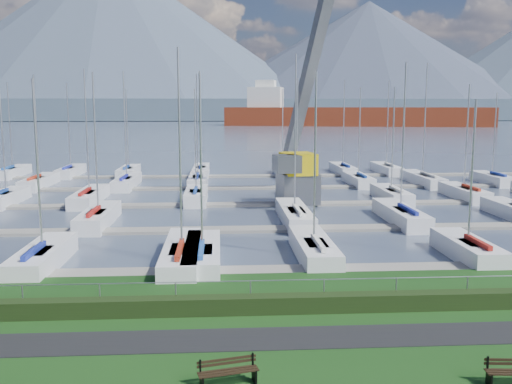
{
  "coord_description": "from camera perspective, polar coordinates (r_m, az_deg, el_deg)",
  "views": [
    {
      "loc": [
        -2.19,
        -22.12,
        8.19
      ],
      "look_at": [
        0.0,
        12.0,
        3.0
      ],
      "focal_mm": 40.0,
      "sensor_mm": 36.0,
      "label": 1
    }
  ],
  "objects": [
    {
      "name": "cargo_ship_mid",
      "position": [
        246.66,
        8.91,
        7.42
      ],
      "size": [
        111.39,
        42.05,
        21.5
      ],
      "rotation": [
        0.0,
        0.0,
        -0.22
      ],
      "color": "maroon",
      "rests_on": "water"
    },
    {
      "name": "sailboat_fleet",
      "position": [
        50.91,
        -3.65,
        5.41
      ],
      "size": [
        75.79,
        49.89,
        13.23
      ],
      "color": "maroon",
      "rests_on": "water"
    },
    {
      "name": "fence",
      "position": [
        23.3,
        1.92,
        -8.83
      ],
      "size": [
        80.0,
        0.04,
        0.04
      ],
      "primitive_type": "cylinder",
      "rotation": [
        0.0,
        1.57,
        0.0
      ],
      "color": "gray",
      "rests_on": "grass"
    },
    {
      "name": "hedge",
      "position": [
        23.19,
        2.0,
        -11.13
      ],
      "size": [
        80.0,
        0.7,
        0.7
      ],
      "primitive_type": "cube",
      "color": "black",
      "rests_on": "grass"
    },
    {
      "name": "mountains",
      "position": [
        428.58,
        -2.46,
        13.77
      ],
      "size": [
        1190.0,
        360.0,
        115.0
      ],
      "color": "#444C64",
      "rests_on": "water"
    },
    {
      "name": "water",
      "position": [
        282.26,
        -3.26,
        6.87
      ],
      "size": [
        800.0,
        540.0,
        0.2
      ],
      "primitive_type": "cube",
      "color": "#475368"
    },
    {
      "name": "docks",
      "position": [
        48.9,
        -1.05,
        -1.28
      ],
      "size": [
        90.0,
        41.6,
        0.25
      ],
      "color": "slate",
      "rests_on": "water"
    },
    {
      "name": "bench_left",
      "position": [
        17.64,
        -2.82,
        -17.52
      ],
      "size": [
        1.85,
        0.82,
        0.85
      ],
      "rotation": [
        0.0,
        0.0,
        0.23
      ],
      "color": "black",
      "rests_on": "grass"
    },
    {
      "name": "foothill",
      "position": [
        352.13,
        -3.36,
        8.26
      ],
      "size": [
        900.0,
        80.0,
        12.0
      ],
      "primitive_type": "cube",
      "color": "#475868",
      "rests_on": "water"
    },
    {
      "name": "path",
      "position": [
        20.91,
        2.73,
        -14.41
      ],
      "size": [
        160.0,
        2.0,
        0.04
      ],
      "primitive_type": "cube",
      "color": "black",
      "rests_on": "grass"
    },
    {
      "name": "crane",
      "position": [
        49.91,
        4.57,
        5.32
      ],
      "size": [
        6.29,
        13.22,
        22.35
      ],
      "rotation": [
        0.0,
        0.0,
        0.13
      ],
      "color": "#5C5E64",
      "rests_on": "water"
    }
  ]
}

